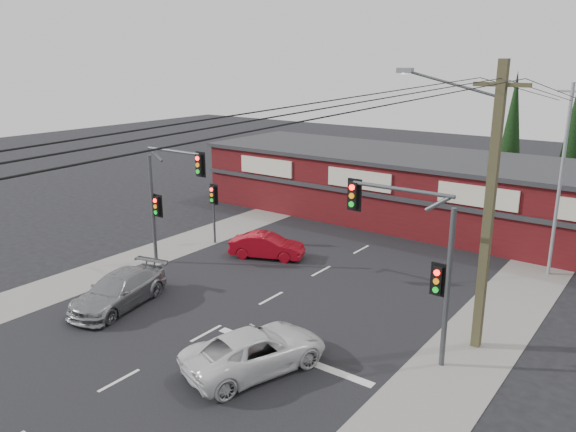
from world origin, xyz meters
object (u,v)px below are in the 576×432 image
Objects in this scene: silver_suv at (119,290)px; red_sedan at (267,246)px; utility_pole at (486,200)px; white_suv at (256,350)px; shop_building at (403,186)px.

red_sedan is at bearing 69.36° from silver_suv.
white_suv is at bearing -131.90° from utility_pole.
red_sedan is at bearing -34.98° from white_suv.
silver_suv is at bearing -100.67° from shop_building.
red_sedan is at bearing 166.19° from utility_pole.
utility_pole is at bearing -126.18° from red_sedan.
utility_pole is (13.02, 5.44, 4.70)m from silver_suv.
utility_pole is (5.28, 5.88, 4.71)m from white_suv.
silver_suv is 0.48× the size of utility_pole.
silver_suv reaches higher than white_suv.
red_sedan is 0.38× the size of utility_pole.
shop_building is at bearing -34.43° from red_sedan.
shop_building is at bearing -59.76° from white_suv.
white_suv is 0.18× the size of shop_building.
white_suv is 7.76m from silver_suv.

